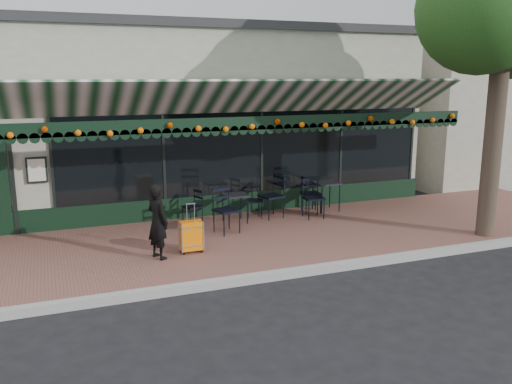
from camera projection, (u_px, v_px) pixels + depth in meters
name	position (u px, v px, depth m)	size (l,w,h in m)	color
ground	(271.00, 278.00, 9.39)	(80.00, 80.00, 0.00)	black
sidewalk	(234.00, 242.00, 11.20)	(18.00, 4.00, 0.15)	brown
curb	(273.00, 276.00, 9.30)	(18.00, 0.16, 0.15)	#9E9E99
restaurant_building	(170.00, 116.00, 16.05)	(12.00, 9.60, 4.50)	gray
neighbor_building_right	(503.00, 103.00, 20.77)	(12.00, 8.00, 4.80)	#B5B29F
woman	(158.00, 222.00, 9.84)	(0.51, 0.33, 1.39)	black
suitcase	(191.00, 236.00, 10.23)	(0.42, 0.24, 0.95)	orange
cafe_table_a	(326.00, 185.00, 13.35)	(0.58, 0.58, 0.72)	black
cafe_table_b	(235.00, 197.00, 12.28)	(0.53, 0.53, 0.65)	black
chair_a_left	(271.00, 197.00, 12.72)	(0.50, 0.50, 1.01)	black
chair_a_right	(311.00, 194.00, 13.25)	(0.45, 0.45, 0.90)	black
chair_a_front	(313.00, 198.00, 12.70)	(0.47, 0.47, 0.94)	black
chair_b_left	(192.00, 207.00, 12.20)	(0.39, 0.39, 0.77)	black
chair_b_right	(255.00, 201.00, 12.78)	(0.39, 0.39, 0.78)	black
chair_b_front	(227.00, 211.00, 11.48)	(0.48, 0.48, 0.97)	black
street_tree	(512.00, 4.00, 10.63)	(3.47, 3.00, 6.39)	#382B21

